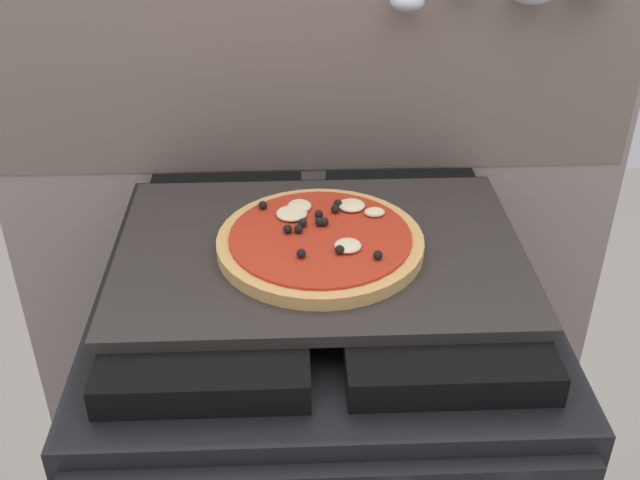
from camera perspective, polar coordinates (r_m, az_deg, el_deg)
kitchen_backsplash at (r=1.37m, az=-0.45°, el=2.50°), size 1.10×0.09×1.55m
baking_tray at (r=1.02m, az=0.00°, el=-0.85°), size 0.54×0.38×0.02m
pizza_left at (r=1.01m, az=-0.09°, el=-0.09°), size 0.27×0.27×0.03m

